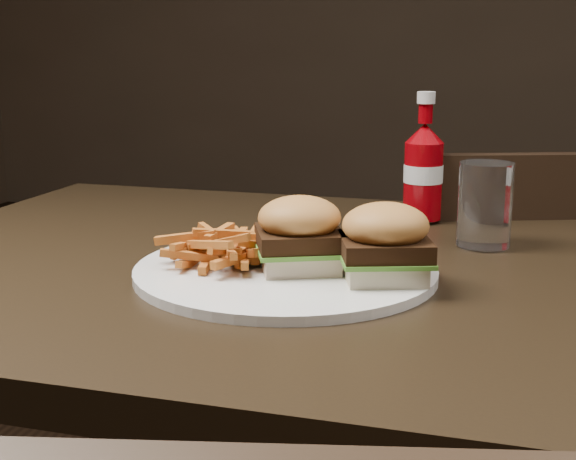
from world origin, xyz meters
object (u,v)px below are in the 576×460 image
(plate, at_px, (286,271))
(tumbler, at_px, (485,204))
(dining_table, at_px, (351,280))
(chair_far, at_px, (508,371))
(ketchup_bottle, at_px, (423,181))

(plate, distance_m, tumbler, 0.29)
(tumbler, bearing_deg, dining_table, -138.69)
(chair_far, distance_m, tumbler, 0.53)
(dining_table, distance_m, chair_far, 0.61)
(dining_table, bearing_deg, tumbler, 41.31)
(chair_far, relative_size, plate, 1.15)
(dining_table, bearing_deg, ketchup_bottle, 78.52)
(tumbler, bearing_deg, plate, -136.44)
(dining_table, distance_m, tumbler, 0.21)
(plate, xyz_separation_m, tumbler, (0.21, 0.20, 0.05))
(chair_far, height_order, plate, plate)
(chair_far, distance_m, ketchup_bottle, 0.47)
(ketchup_bottle, bearing_deg, tumbler, -53.27)
(chair_far, relative_size, ketchup_bottle, 3.52)
(chair_far, relative_size, tumbler, 3.66)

